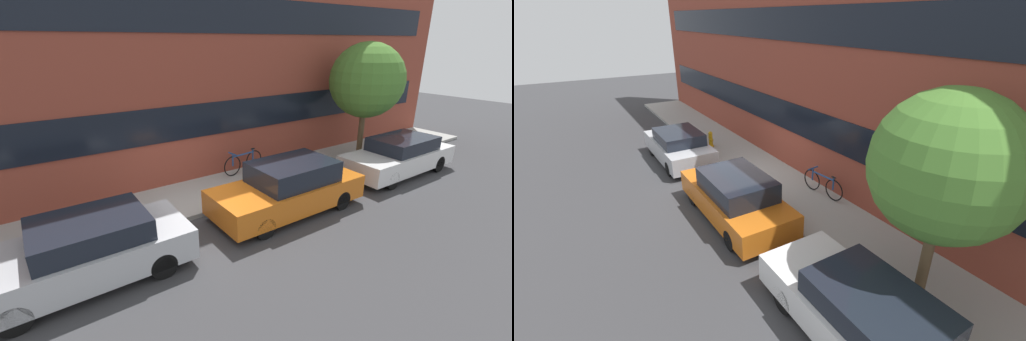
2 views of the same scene
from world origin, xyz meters
TOP-DOWN VIEW (x-y plane):
  - ground_plane at (0.00, 0.00)m, footprint 56.00×56.00m
  - sidewalk_strip at (0.00, 1.21)m, footprint 28.00×2.41m
  - rowhouse_facade at (0.00, 2.86)m, footprint 28.00×1.02m
  - parked_car_silver at (-3.20, -1.05)m, footprint 4.14×1.82m
  - parked_car_orange at (2.08, -1.05)m, footprint 4.46×1.82m
  - parked_car_white at (7.33, -1.05)m, footprint 4.59×1.76m
  - fire_hydrant at (-3.83, 0.63)m, footprint 0.47×0.26m
  - bicycle at (2.50, 1.96)m, footprint 1.72×0.44m
  - street_tree at (7.21, 0.64)m, footprint 2.79×2.79m

SIDE VIEW (x-z plane):
  - ground_plane at x=0.00m, z-range 0.00..0.00m
  - sidewalk_strip at x=0.00m, z-range 0.00..0.13m
  - fire_hydrant at x=-3.83m, z-range 0.13..0.85m
  - bicycle at x=2.50m, z-range 0.13..0.96m
  - parked_car_silver at x=-3.20m, z-range 0.00..1.35m
  - parked_car_white at x=7.33m, z-range 0.00..1.35m
  - parked_car_orange at x=2.08m, z-range -0.02..1.45m
  - street_tree at x=7.21m, z-range 0.97..5.44m
  - rowhouse_facade at x=0.00m, z-range 0.01..9.78m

